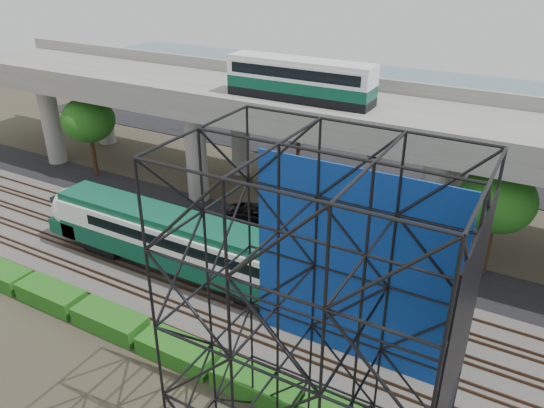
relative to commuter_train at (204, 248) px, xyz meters
The scene contains 13 objects.
ground 3.89m from the commuter_train, 49.97° to the right, with size 140.00×140.00×0.00m, color #474233.
ballast_bed 3.25m from the commuter_train, ahead, with size 90.00×12.00×0.20m, color slate.
service_road 9.12m from the commuter_train, 78.82° to the left, with size 90.00×5.00×0.08m, color black.
parking_lot 32.17m from the commuter_train, 86.99° to the left, with size 90.00×18.00×0.08m, color black.
harbor_water 54.10m from the commuter_train, 88.22° to the left, with size 140.00×40.00×0.03m, color #476576.
rail_tracks 3.10m from the commuter_train, ahead, with size 90.00×9.52×0.16m.
commuter_train is the anchor object (origin of this frame).
overpass 15.06m from the commuter_train, 83.76° to the left, with size 80.00×12.00×12.40m.
scaffold_tower 16.57m from the commuter_train, 38.84° to the right, with size 9.36×6.36×15.00m.
hedge_strip 7.23m from the commuter_train, 66.90° to the right, with size 34.60×1.80×1.20m.
trees 14.73m from the commuter_train, 101.90° to the left, with size 40.94×16.94×7.69m.
suv 9.68m from the commuter_train, 99.49° to the left, with size 2.34×5.06×1.41m, color black.
parked_cars 32.04m from the commuter_train, 87.46° to the left, with size 37.47×9.39×1.31m.
Camera 1 is at (16.41, -21.21, 20.41)m, focal length 35.00 mm.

